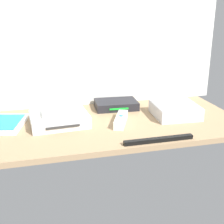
{
  "coord_description": "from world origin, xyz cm",
  "views": [
    {
      "loc": [
        -27.72,
        -107.78,
        42.7
      ],
      "look_at": [
        0.0,
        0.0,
        4.0
      ],
      "focal_mm": 49.45,
      "sensor_mm": 36.0,
      "label": 1
    }
  ],
  "objects_px": {
    "remote_wand": "(121,120)",
    "sensor_bar": "(159,140)",
    "mini_computer": "(174,109)",
    "remote_classic_pad": "(62,112)",
    "game_console": "(59,119)",
    "network_router": "(116,104)",
    "game_case": "(5,124)"
  },
  "relations": [
    {
      "from": "remote_wand",
      "to": "sensor_bar",
      "type": "distance_m",
      "value": 0.2
    },
    {
      "from": "mini_computer",
      "to": "sensor_bar",
      "type": "xyz_separation_m",
      "value": [
        -0.16,
        -0.22,
        -0.02
      ]
    },
    {
      "from": "sensor_bar",
      "to": "remote_classic_pad",
      "type": "bearing_deg",
      "value": 142.25
    },
    {
      "from": "remote_classic_pad",
      "to": "sensor_bar",
      "type": "height_order",
      "value": "remote_classic_pad"
    },
    {
      "from": "game_console",
      "to": "remote_wand",
      "type": "xyz_separation_m",
      "value": [
        0.23,
        -0.05,
        -0.01
      ]
    },
    {
      "from": "network_router",
      "to": "remote_wand",
      "type": "xyz_separation_m",
      "value": [
        -0.03,
        -0.18,
        -0.0
      ]
    },
    {
      "from": "network_router",
      "to": "sensor_bar",
      "type": "bearing_deg",
      "value": -79.54
    },
    {
      "from": "network_router",
      "to": "remote_wand",
      "type": "relative_size",
      "value": 1.25
    },
    {
      "from": "game_console",
      "to": "network_router",
      "type": "relative_size",
      "value": 1.18
    },
    {
      "from": "network_router",
      "to": "remote_wand",
      "type": "bearing_deg",
      "value": -95.82
    },
    {
      "from": "network_router",
      "to": "remote_classic_pad",
      "type": "distance_m",
      "value": 0.29
    },
    {
      "from": "game_console",
      "to": "mini_computer",
      "type": "distance_m",
      "value": 0.46
    },
    {
      "from": "remote_wand",
      "to": "mini_computer",
      "type": "bearing_deg",
      "value": 30.86
    },
    {
      "from": "game_case",
      "to": "mini_computer",
      "type": "bearing_deg",
      "value": 9.09
    },
    {
      "from": "game_console",
      "to": "game_case",
      "type": "xyz_separation_m",
      "value": [
        -0.2,
        0.04,
        -0.01
      ]
    },
    {
      "from": "remote_classic_pad",
      "to": "sensor_bar",
      "type": "distance_m",
      "value": 0.37
    },
    {
      "from": "game_console",
      "to": "remote_wand",
      "type": "relative_size",
      "value": 1.47
    },
    {
      "from": "mini_computer",
      "to": "remote_wand",
      "type": "relative_size",
      "value": 1.2
    },
    {
      "from": "game_console",
      "to": "game_case",
      "type": "relative_size",
      "value": 1.01
    },
    {
      "from": "remote_classic_pad",
      "to": "sensor_bar",
      "type": "bearing_deg",
      "value": -37.58
    },
    {
      "from": "network_router",
      "to": "game_console",
      "type": "bearing_deg",
      "value": -148.61
    },
    {
      "from": "game_case",
      "to": "remote_wand",
      "type": "relative_size",
      "value": 1.45
    },
    {
      "from": "remote_wand",
      "to": "sensor_bar",
      "type": "height_order",
      "value": "remote_wand"
    },
    {
      "from": "game_case",
      "to": "network_router",
      "type": "distance_m",
      "value": 0.47
    },
    {
      "from": "remote_wand",
      "to": "sensor_bar",
      "type": "relative_size",
      "value": 0.63
    },
    {
      "from": "game_case",
      "to": "sensor_bar",
      "type": "bearing_deg",
      "value": -14.99
    },
    {
      "from": "remote_classic_pad",
      "to": "game_console",
      "type": "bearing_deg",
      "value": 140.18
    },
    {
      "from": "mini_computer",
      "to": "remote_classic_pad",
      "type": "bearing_deg",
      "value": 179.14
    },
    {
      "from": "game_case",
      "to": "remote_classic_pad",
      "type": "distance_m",
      "value": 0.22
    },
    {
      "from": "game_case",
      "to": "remote_classic_pad",
      "type": "xyz_separation_m",
      "value": [
        0.21,
        -0.05,
        0.05
      ]
    },
    {
      "from": "game_console",
      "to": "game_case",
      "type": "distance_m",
      "value": 0.2
    },
    {
      "from": "game_console",
      "to": "remote_classic_pad",
      "type": "relative_size",
      "value": 1.52
    }
  ]
}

